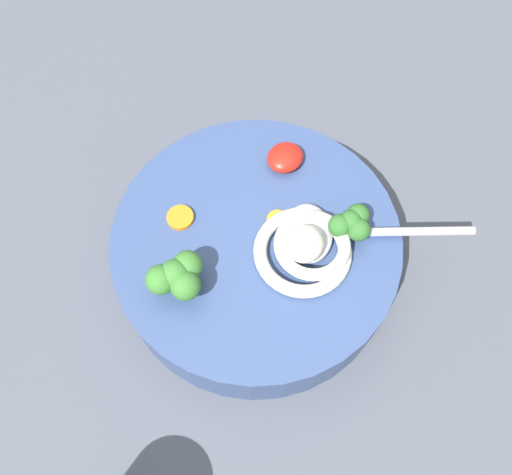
# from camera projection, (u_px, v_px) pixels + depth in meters

# --- Properties ---
(table_slab) EXTENTS (1.21, 1.21, 0.04)m
(table_slab) POSITION_uv_depth(u_px,v_px,m) (252.00, 235.00, 0.59)
(table_slab) COLOR #474C56
(table_slab) RESTS_ON ground
(soup_bowl) EXTENTS (0.27, 0.27, 0.06)m
(soup_bowl) POSITION_uv_depth(u_px,v_px,m) (256.00, 252.00, 0.53)
(soup_bowl) COLOR #334775
(soup_bowl) RESTS_ON table_slab
(noodle_pile) EXTENTS (0.10, 0.09, 0.04)m
(noodle_pile) POSITION_uv_depth(u_px,v_px,m) (305.00, 248.00, 0.48)
(noodle_pile) COLOR silver
(noodle_pile) RESTS_ON soup_bowl
(soup_spoon) EXTENTS (0.15, 0.14, 0.02)m
(soup_spoon) POSITION_uv_depth(u_px,v_px,m) (323.00, 233.00, 0.49)
(soup_spoon) COLOR #B7B7BC
(soup_spoon) RESTS_ON soup_bowl
(chili_sauce_dollop) EXTENTS (0.04, 0.03, 0.02)m
(chili_sauce_dollop) POSITION_uv_depth(u_px,v_px,m) (285.00, 157.00, 0.53)
(chili_sauce_dollop) COLOR red
(chili_sauce_dollop) RESTS_ON soup_bowl
(broccoli_floret_front) EXTENTS (0.05, 0.04, 0.04)m
(broccoli_floret_front) POSITION_uv_depth(u_px,v_px,m) (177.00, 276.00, 0.45)
(broccoli_floret_front) COLOR #7A9E60
(broccoli_floret_front) RESTS_ON soup_bowl
(broccoli_floret_center) EXTENTS (0.04, 0.04, 0.03)m
(broccoli_floret_center) POSITION_uv_depth(u_px,v_px,m) (351.00, 223.00, 0.48)
(broccoli_floret_center) COLOR #7A9E60
(broccoli_floret_center) RESTS_ON soup_bowl
(carrot_slice_near_spoon) EXTENTS (0.02, 0.02, 0.00)m
(carrot_slice_near_spoon) POSITION_uv_depth(u_px,v_px,m) (180.00, 218.00, 0.50)
(carrot_slice_near_spoon) COLOR orange
(carrot_slice_near_spoon) RESTS_ON soup_bowl
(carrot_slice_right) EXTENTS (0.02, 0.02, 0.00)m
(carrot_slice_right) POSITION_uv_depth(u_px,v_px,m) (281.00, 217.00, 0.50)
(carrot_slice_right) COLOR orange
(carrot_slice_right) RESTS_ON soup_bowl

